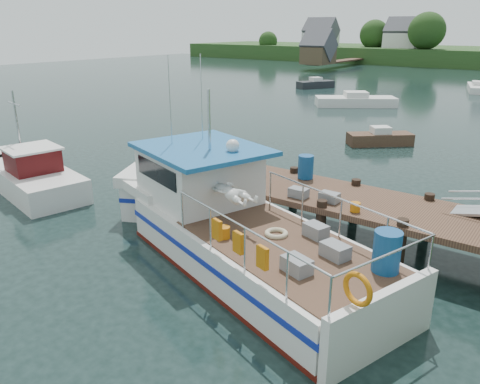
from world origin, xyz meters
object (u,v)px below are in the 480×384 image
Objects in this scene: moored_rowboat at (380,138)px; moored_e at (315,84)px; work_boat at (28,174)px; moored_a at (355,101)px; moored_d at (479,88)px; lobster_boat at (226,221)px.

moored_e is (-16.04, 22.32, 0.04)m from moored_rowboat.
work_boat is 1.14× the size of moored_a.
work_boat is 39.69m from moored_e.
work_boat reaches higher than moored_d.
moored_rowboat is 0.52× the size of moored_a.
work_boat is 1.77× the size of moored_e.
work_boat is 1.20× the size of moored_d.
work_boat is 47.74m from moored_d.
moored_a is at bearing -95.56° from moored_d.
moored_d is (-0.25, 30.09, -0.01)m from moored_rowboat.
moored_rowboat is 0.55× the size of moored_d.
lobster_boat reaches higher than moored_e.
moored_a is at bearing 97.20° from work_boat.
moored_e is at bearing 111.44° from work_boat.
moored_rowboat is 0.81× the size of moored_e.
moored_a is (2.29, 29.46, -0.19)m from work_boat.
moored_e reaches higher than moored_rowboat.
moored_rowboat is 14.47m from moored_a.
work_boat reaches higher than moored_a.
lobster_boat is 1.73× the size of moored_a.
moored_e is at bearing 114.03° from moored_rowboat.
lobster_boat is at bearing -96.99° from moored_rowboat.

